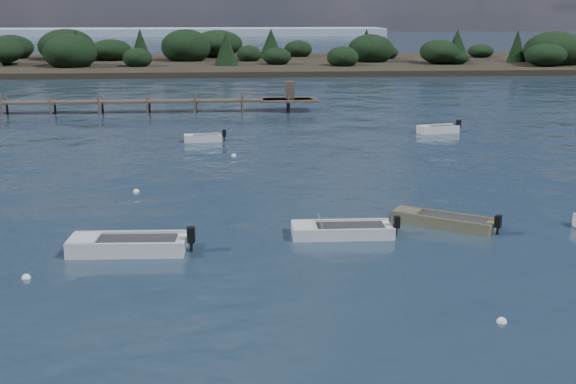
{
  "coord_description": "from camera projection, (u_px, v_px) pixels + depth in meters",
  "views": [
    {
      "loc": [
        -1.4,
        -18.25,
        9.32
      ],
      "look_at": [
        1.14,
        14.0,
        1.0
      ],
      "focal_mm": 45.0,
      "sensor_mm": 36.0,
      "label": 1
    }
  ],
  "objects": [
    {
      "name": "ground",
      "position": [
        244.0,
        96.0,
        77.98
      ],
      "size": [
        400.0,
        400.0,
        0.0
      ],
      "primitive_type": "plane",
      "color": "#152433",
      "rests_on": "ground"
    },
    {
      "name": "dinghy_mid_grey",
      "position": [
        128.0,
        248.0,
        28.23
      ],
      "size": [
        4.92,
        1.91,
        1.24
      ],
      "color": "silver",
      "rests_on": "ground"
    },
    {
      "name": "tender_far_grey_b",
      "position": [
        438.0,
        131.0,
        54.94
      ],
      "size": [
        3.49,
        1.85,
        1.17
      ],
      "color": "silver",
      "rests_on": "ground"
    },
    {
      "name": "tender_far_white",
      "position": [
        203.0,
        139.0,
        51.43
      ],
      "size": [
        3.0,
        1.26,
        1.02
      ],
      "color": "silver",
      "rests_on": "ground"
    },
    {
      "name": "dinghy_extra_a",
      "position": [
        442.0,
        223.0,
        31.54
      ],
      "size": [
        4.33,
        3.47,
        1.06
      ],
      "color": "#736D4D",
      "rests_on": "ground"
    },
    {
      "name": "dinghy_mid_white_a",
      "position": [
        342.0,
        233.0,
        30.25
      ],
      "size": [
        4.55,
        1.67,
        1.06
      ],
      "color": "silver",
      "rests_on": "ground"
    },
    {
      "name": "buoy_b",
      "position": [
        502.0,
        322.0,
        21.97
      ],
      "size": [
        0.32,
        0.32,
        0.32
      ],
      "primitive_type": "sphere",
      "color": "white",
      "rests_on": "ground"
    },
    {
      "name": "buoy_c",
      "position": [
        26.0,
        278.0,
        25.54
      ],
      "size": [
        0.32,
        0.32,
        0.32
      ],
      "primitive_type": "sphere",
      "color": "white",
      "rests_on": "ground"
    },
    {
      "name": "buoy_e",
      "position": [
        234.0,
        156.0,
        46.42
      ],
      "size": [
        0.32,
        0.32,
        0.32
      ],
      "primitive_type": "sphere",
      "color": "white",
      "rests_on": "ground"
    },
    {
      "name": "buoy_extra_a",
      "position": [
        136.0,
        192.0,
        37.44
      ],
      "size": [
        0.32,
        0.32,
        0.32
      ],
      "primitive_type": "sphere",
      "color": "white",
      "rests_on": "ground"
    },
    {
      "name": "jetty",
      "position": [
        3.0,
        103.0,
        64.49
      ],
      "size": [
        64.5,
        3.2,
        3.4
      ],
      "color": "#4C3F37",
      "rests_on": "ground"
    },
    {
      "name": "far_headland",
      "position": [
        392.0,
        53.0,
        118.01
      ],
      "size": [
        190.0,
        40.0,
        5.8
      ],
      "color": "black",
      "rests_on": "ground"
    }
  ]
}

